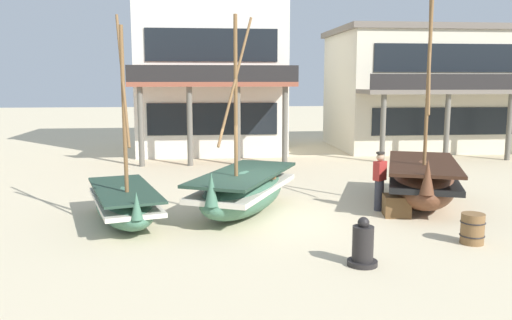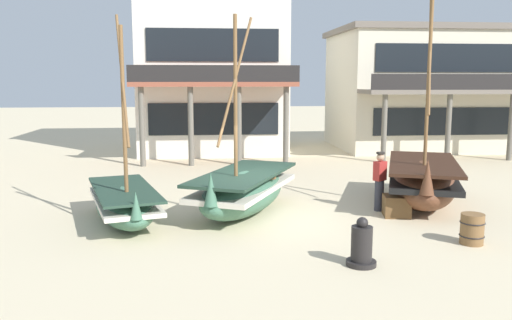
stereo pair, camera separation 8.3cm
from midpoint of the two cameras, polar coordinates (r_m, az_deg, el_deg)
The scene contains 10 objects.
ground_plane at distance 14.56m, azimuth 0.56°, elevation -6.04°, with size 120.00×120.00×0.00m, color beige.
fishing_boat_near_left at distance 16.49m, azimuth 17.64°, elevation -2.16°, with size 3.41×5.04×6.22m.
fishing_boat_centre_large at distance 14.72m, azimuth -1.21°, elevation -3.31°, with size 3.49×4.82×5.40m.
fishing_boat_far_right at distance 14.19m, azimuth -13.81°, elevation -4.51°, with size 2.46×4.16×5.30m.
fisherman_by_hull at distance 15.37m, azimuth 13.31°, elevation -2.31°, with size 0.42×0.39×1.68m.
capstan_winch at distance 10.92m, azimuth 11.51°, elevation -9.08°, with size 0.61×0.61×1.00m.
wooden_barrel at distance 13.04m, azimuth 22.41°, elevation -6.88°, with size 0.56×0.56×0.70m.
cargo_crate at distance 14.98m, azimuth 15.05°, elevation -4.80°, with size 0.69×0.69×0.58m, color brown.
harbor_building_main at distance 28.30m, azimuth -4.69°, elevation 11.75°, with size 7.53×9.36×10.50m.
harbor_building_annex at distance 30.74m, azimuth 18.67°, elevation 7.29°, with size 10.92×8.94×6.40m.
Camera 2 is at (-1.49, -14.01, 3.69)m, focal length 37.16 mm.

